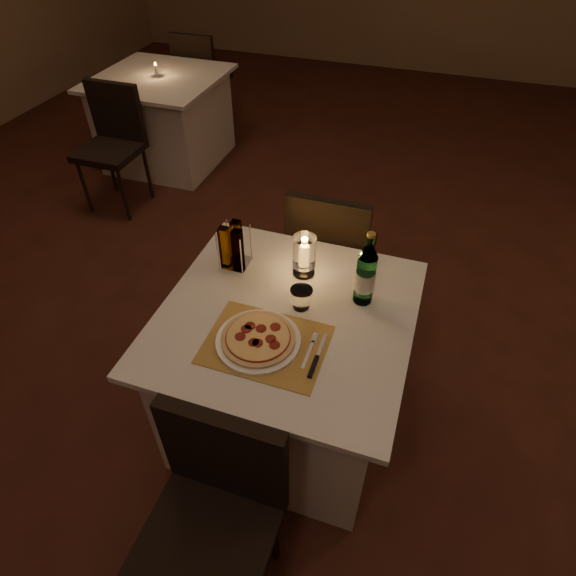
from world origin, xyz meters
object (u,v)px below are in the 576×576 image
(main_table, at_px, (287,370))
(plate, at_px, (258,341))
(chair_far, at_px, (330,247))
(tumbler, at_px, (301,298))
(chair_near, at_px, (215,504))
(neighbor_table_left, at_px, (165,120))
(pizza, at_px, (258,338))
(water_bottle, at_px, (366,275))
(hurricane_candle, at_px, (304,253))

(main_table, distance_m, plate, 0.42)
(main_table, xyz_separation_m, chair_far, (-0.00, 0.71, 0.18))
(chair_far, distance_m, tumbler, 0.70)
(chair_far, xyz_separation_m, tumbler, (0.04, -0.66, 0.24))
(chair_near, distance_m, plate, 0.57)
(chair_near, height_order, neighbor_table_left, chair_near)
(chair_near, relative_size, pizza, 3.21)
(water_bottle, bearing_deg, plate, -132.17)
(main_table, xyz_separation_m, hurricane_candle, (-0.01, 0.26, 0.48))
(main_table, bearing_deg, chair_near, -90.00)
(pizza, distance_m, hurricane_candle, 0.45)
(main_table, relative_size, neighbor_table_left, 1.00)
(chair_far, height_order, plate, chair_far)
(hurricane_candle, height_order, neighbor_table_left, hurricane_candle)
(pizza, bearing_deg, neighbor_table_left, 127.12)
(plate, xyz_separation_m, neighbor_table_left, (-1.82, 2.41, -0.38))
(main_table, height_order, tumbler, tumbler)
(chair_near, height_order, plate, chair_near)
(pizza, distance_m, water_bottle, 0.49)
(tumbler, height_order, hurricane_candle, hurricane_candle)
(neighbor_table_left, bearing_deg, main_table, -49.95)
(tumbler, xyz_separation_m, hurricane_candle, (-0.05, 0.20, 0.07))
(chair_far, bearing_deg, neighbor_table_left, 141.07)
(chair_far, distance_m, neighbor_table_left, 2.41)
(pizza, xyz_separation_m, tumbler, (0.09, 0.24, 0.02))
(chair_far, relative_size, pizza, 3.21)
(neighbor_table_left, bearing_deg, chair_near, -57.53)
(main_table, relative_size, chair_near, 1.11)
(chair_near, distance_m, pizza, 0.58)
(chair_near, xyz_separation_m, tumbler, (0.04, 0.77, 0.24))
(chair_near, height_order, water_bottle, water_bottle)
(hurricane_candle, distance_m, neighbor_table_left, 2.75)
(chair_far, distance_m, water_bottle, 0.69)
(chair_near, distance_m, chair_far, 1.43)
(neighbor_table_left, bearing_deg, tumbler, -48.57)
(plate, relative_size, water_bottle, 0.95)
(main_table, height_order, chair_near, chair_near)
(chair_far, xyz_separation_m, hurricane_candle, (-0.01, -0.46, 0.30))
(neighbor_table_left, bearing_deg, water_bottle, -43.78)
(pizza, bearing_deg, tumbler, 68.18)
(hurricane_candle, bearing_deg, chair_near, -89.53)
(main_table, bearing_deg, tumbler, 51.40)
(hurricane_candle, bearing_deg, plate, -95.49)
(chair_near, bearing_deg, hurricane_candle, 90.47)
(hurricane_candle, bearing_deg, main_table, -88.24)
(tumbler, bearing_deg, neighbor_table_left, 131.43)
(main_table, xyz_separation_m, plate, (-0.05, -0.18, 0.38))
(pizza, height_order, tumbler, tumbler)
(chair_far, xyz_separation_m, water_bottle, (0.27, -0.54, 0.33))
(neighbor_table_left, bearing_deg, plate, -52.88)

